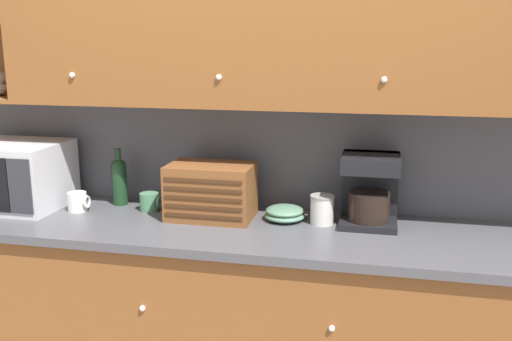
{
  "coord_description": "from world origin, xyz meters",
  "views": [
    {
      "loc": [
        0.56,
        -2.76,
        1.79
      ],
      "look_at": [
        0.0,
        -0.23,
        1.19
      ],
      "focal_mm": 40.0,
      "sensor_mm": 36.0,
      "label": 1
    }
  ],
  "objects_px": {
    "storage_canister": "(322,210)",
    "coffee_maker": "(370,189)",
    "wine_bottle": "(119,179)",
    "bread_box": "(211,191)",
    "bowl_stack_on_counter": "(285,213)",
    "microwave": "(11,175)",
    "mug": "(78,202)",
    "mug_blue_second": "(150,202)"
  },
  "relations": [
    {
      "from": "mug",
      "to": "coffee_maker",
      "type": "distance_m",
      "value": 1.43
    },
    {
      "from": "mug",
      "to": "bread_box",
      "type": "xyz_separation_m",
      "value": [
        0.68,
        0.04,
        0.08
      ]
    },
    {
      "from": "microwave",
      "to": "bread_box",
      "type": "relative_size",
      "value": 1.33
    },
    {
      "from": "mug",
      "to": "bread_box",
      "type": "height_order",
      "value": "bread_box"
    },
    {
      "from": "coffee_maker",
      "to": "microwave",
      "type": "bearing_deg",
      "value": -176.88
    },
    {
      "from": "mug",
      "to": "coffee_maker",
      "type": "relative_size",
      "value": 0.32
    },
    {
      "from": "microwave",
      "to": "wine_bottle",
      "type": "relative_size",
      "value": 1.81
    },
    {
      "from": "bowl_stack_on_counter",
      "to": "coffee_maker",
      "type": "height_order",
      "value": "coffee_maker"
    },
    {
      "from": "wine_bottle",
      "to": "bowl_stack_on_counter",
      "type": "xyz_separation_m",
      "value": [
        0.88,
        -0.08,
        -0.1
      ]
    },
    {
      "from": "bread_box",
      "to": "bowl_stack_on_counter",
      "type": "relative_size",
      "value": 2.09
    },
    {
      "from": "wine_bottle",
      "to": "bread_box",
      "type": "relative_size",
      "value": 0.73
    },
    {
      "from": "mug",
      "to": "storage_canister",
      "type": "bearing_deg",
      "value": 2.93
    },
    {
      "from": "wine_bottle",
      "to": "coffee_maker",
      "type": "relative_size",
      "value": 0.89
    },
    {
      "from": "mug_blue_second",
      "to": "bread_box",
      "type": "distance_m",
      "value": 0.35
    },
    {
      "from": "wine_bottle",
      "to": "bowl_stack_on_counter",
      "type": "distance_m",
      "value": 0.89
    },
    {
      "from": "wine_bottle",
      "to": "bread_box",
      "type": "height_order",
      "value": "wine_bottle"
    },
    {
      "from": "mug_blue_second",
      "to": "bread_box",
      "type": "xyz_separation_m",
      "value": [
        0.33,
        -0.04,
        0.09
      ]
    },
    {
      "from": "mug_blue_second",
      "to": "storage_canister",
      "type": "distance_m",
      "value": 0.86
    },
    {
      "from": "bowl_stack_on_counter",
      "to": "storage_canister",
      "type": "distance_m",
      "value": 0.18
    },
    {
      "from": "bowl_stack_on_counter",
      "to": "microwave",
      "type": "bearing_deg",
      "value": -177.5
    },
    {
      "from": "wine_bottle",
      "to": "bowl_stack_on_counter",
      "type": "bearing_deg",
      "value": -5.32
    },
    {
      "from": "storage_canister",
      "to": "mug",
      "type": "bearing_deg",
      "value": -177.07
    },
    {
      "from": "mug_blue_second",
      "to": "storage_canister",
      "type": "xyz_separation_m",
      "value": [
        0.86,
        -0.02,
        0.02
      ]
    },
    {
      "from": "mug_blue_second",
      "to": "microwave",
      "type": "bearing_deg",
      "value": -174.56
    },
    {
      "from": "coffee_maker",
      "to": "bowl_stack_on_counter",
      "type": "bearing_deg",
      "value": -174.65
    },
    {
      "from": "wine_bottle",
      "to": "bread_box",
      "type": "bearing_deg",
      "value": -12.54
    },
    {
      "from": "microwave",
      "to": "mug",
      "type": "distance_m",
      "value": 0.39
    },
    {
      "from": "microwave",
      "to": "wine_bottle",
      "type": "xyz_separation_m",
      "value": [
        0.53,
        0.14,
        -0.03
      ]
    },
    {
      "from": "wine_bottle",
      "to": "bread_box",
      "type": "distance_m",
      "value": 0.54
    },
    {
      "from": "bread_box",
      "to": "coffee_maker",
      "type": "height_order",
      "value": "coffee_maker"
    },
    {
      "from": "microwave",
      "to": "bowl_stack_on_counter",
      "type": "height_order",
      "value": "microwave"
    },
    {
      "from": "storage_canister",
      "to": "coffee_maker",
      "type": "bearing_deg",
      "value": 13.51
    },
    {
      "from": "bowl_stack_on_counter",
      "to": "wine_bottle",
      "type": "bearing_deg",
      "value": 174.68
    },
    {
      "from": "storage_canister",
      "to": "coffee_maker",
      "type": "xyz_separation_m",
      "value": [
        0.21,
        0.05,
        0.1
      ]
    },
    {
      "from": "bowl_stack_on_counter",
      "to": "storage_canister",
      "type": "bearing_deg",
      "value": -4.66
    },
    {
      "from": "bread_box",
      "to": "storage_canister",
      "type": "xyz_separation_m",
      "value": [
        0.53,
        0.02,
        -0.06
      ]
    },
    {
      "from": "microwave",
      "to": "coffee_maker",
      "type": "relative_size",
      "value": 1.62
    },
    {
      "from": "mug_blue_second",
      "to": "bowl_stack_on_counter",
      "type": "xyz_separation_m",
      "value": [
        0.68,
        -0.01,
        -0.01
      ]
    },
    {
      "from": "mug",
      "to": "storage_canister",
      "type": "height_order",
      "value": "storage_canister"
    },
    {
      "from": "microwave",
      "to": "storage_canister",
      "type": "bearing_deg",
      "value": 1.7
    },
    {
      "from": "mug",
      "to": "wine_bottle",
      "type": "relative_size",
      "value": 0.36
    },
    {
      "from": "storage_canister",
      "to": "coffee_maker",
      "type": "distance_m",
      "value": 0.24
    }
  ]
}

